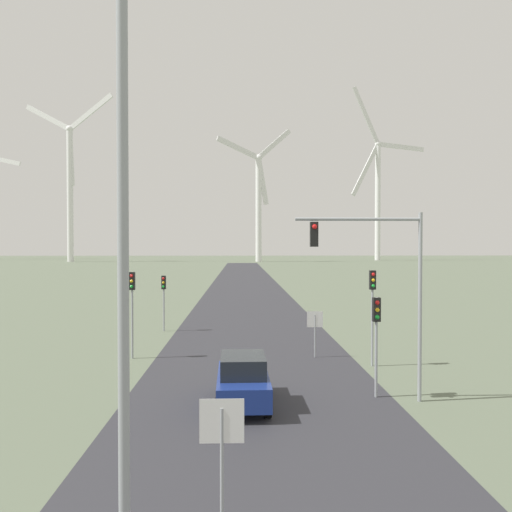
{
  "coord_description": "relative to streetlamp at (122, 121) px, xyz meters",
  "views": [
    {
      "loc": [
        -0.71,
        -0.54,
        5.68
      ],
      "look_at": [
        0.0,
        21.92,
        5.24
      ],
      "focal_mm": 35.0,
      "sensor_mm": 36.0,
      "label": 1
    }
  ],
  "objects": [
    {
      "name": "stop_sign_far",
      "position": [
        5.65,
        17.36,
        -5.98
      ],
      "size": [
        0.81,
        0.07,
        2.36
      ],
      "color": "#93999E",
      "rests_on": "ground"
    },
    {
      "name": "traffic_light_mast_overhead",
      "position": [
        6.9,
        10.06,
        -2.75
      ],
      "size": [
        4.65,
        0.35,
        6.91
      ],
      "color": "#93999E",
      "rests_on": "ground"
    },
    {
      "name": "traffic_light_post_mid_right",
      "position": [
        8.09,
        15.42,
        -4.32
      ],
      "size": [
        0.28,
        0.34,
        4.54
      ],
      "color": "#93999E",
      "rests_on": "ground"
    },
    {
      "name": "wind_turbine_center",
      "position": [
        8.62,
        175.68,
        16.27
      ],
      "size": [
        27.76,
        13.25,
        50.13
      ],
      "color": "white",
      "rests_on": "ground"
    },
    {
      "name": "wind_turbine_left",
      "position": [
        -60.25,
        176.47,
        22.2
      ],
      "size": [
        35.02,
        11.28,
        60.2
      ],
      "color": "white",
      "rests_on": "ground"
    },
    {
      "name": "car_approaching",
      "position": [
        1.93,
        9.77,
        -6.72
      ],
      "size": [
        1.88,
        4.13,
        1.83
      ],
      "color": "navy",
      "rests_on": "ground"
    },
    {
      "name": "wind_turbine_right",
      "position": [
        57.37,
        191.85,
        21.98
      ],
      "size": [
        34.28,
        15.92,
        68.42
      ],
      "color": "white",
      "rests_on": "ground"
    },
    {
      "name": "road_surface",
      "position": [
        2.55,
        40.67,
        -7.62
      ],
      "size": [
        10.0,
        240.0,
        0.01
      ],
      "color": "#2D2D33",
      "rests_on": "ground"
    },
    {
      "name": "streetlamp",
      "position": [
        0.0,
        0.0,
        0.0
      ],
      "size": [
        2.65,
        0.32,
        12.67
      ],
      "color": "#93999E",
      "rests_on": "ground"
    },
    {
      "name": "traffic_light_post_near_left",
      "position": [
        -3.62,
        17.4,
        -4.43
      ],
      "size": [
        0.28,
        0.34,
        4.37
      ],
      "color": "#93999E",
      "rests_on": "ground"
    },
    {
      "name": "traffic_light_post_near_right",
      "position": [
        6.94,
        10.59,
        -4.87
      ],
      "size": [
        0.28,
        0.34,
        3.76
      ],
      "color": "#93999E",
      "rests_on": "ground"
    },
    {
      "name": "stop_sign_near",
      "position": [
        1.51,
        1.04,
        -5.57
      ],
      "size": [
        0.81,
        0.07,
        2.94
      ],
      "color": "#93999E",
      "rests_on": "ground"
    },
    {
      "name": "traffic_light_post_mid_left",
      "position": [
        -3.27,
        25.51,
        -4.9
      ],
      "size": [
        0.28,
        0.33,
        3.71
      ],
      "color": "#93999E",
      "rests_on": "ground"
    }
  ]
}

